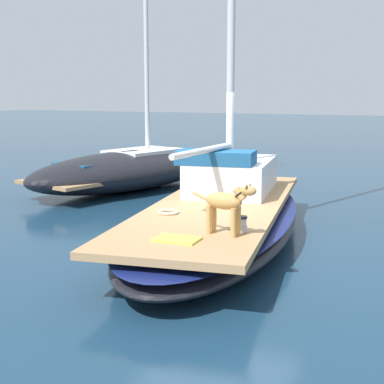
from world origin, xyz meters
The scene contains 8 objects.
ground_plane centered at (0.00, 0.00, 0.00)m, with size 120.00×120.00×0.00m, color navy.
sailboat_main centered at (0.00, 0.00, 0.34)m, with size 3.87×7.59×0.66m.
cabin_house centered at (-0.23, 1.09, 1.01)m, with size 1.80×2.46×0.84m.
dog_tan centered at (0.95, -1.91, 1.08)m, with size 0.94×0.28×0.70m.
deck_winch centered at (1.06, -1.65, 0.76)m, with size 0.16×0.16×0.21m.
coiled_rope centered at (-0.36, -1.08, 0.68)m, with size 0.32×0.32×0.04m, color beige.
deck_towel centered at (0.50, -2.43, 0.68)m, with size 0.56×0.36×0.03m, color #D8D14C.
moored_boat_port_side centered at (-4.20, 3.84, 0.55)m, with size 3.70×6.76×8.18m.
Camera 1 is at (3.67, -8.39, 2.46)m, focal length 52.10 mm.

